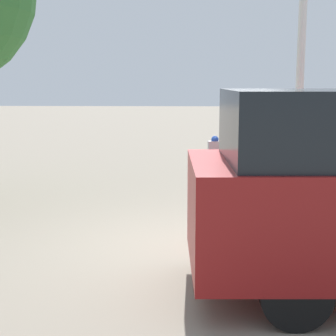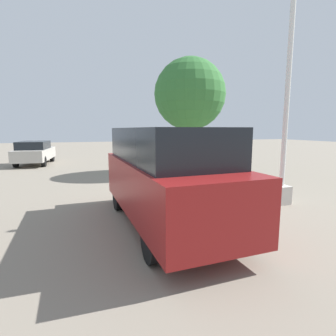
% 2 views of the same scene
% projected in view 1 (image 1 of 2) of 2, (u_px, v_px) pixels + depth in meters
% --- Properties ---
extents(ground_plane, '(80.00, 80.00, 0.00)m').
position_uv_depth(ground_plane, '(187.00, 250.00, 7.25)').
color(ground_plane, gray).
extents(parking_meter_near, '(0.21, 0.13, 1.55)m').
position_uv_depth(parking_meter_near, '(215.00, 163.00, 7.60)').
color(parking_meter_near, '#4C4C4C').
rests_on(parking_meter_near, ground).
extents(lamp_post, '(0.44, 0.44, 6.86)m').
position_uv_depth(lamp_post, '(299.00, 92.00, 9.20)').
color(lamp_post, beige).
rests_on(lamp_post, ground).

